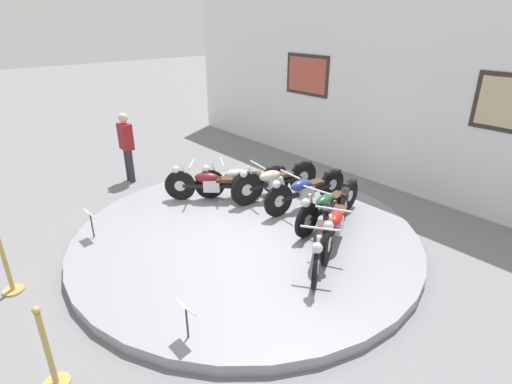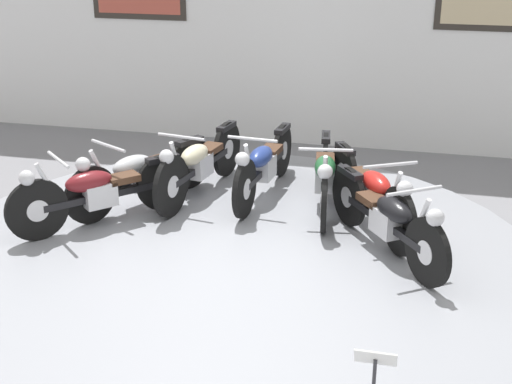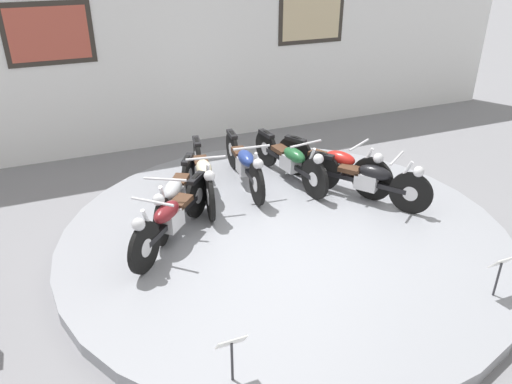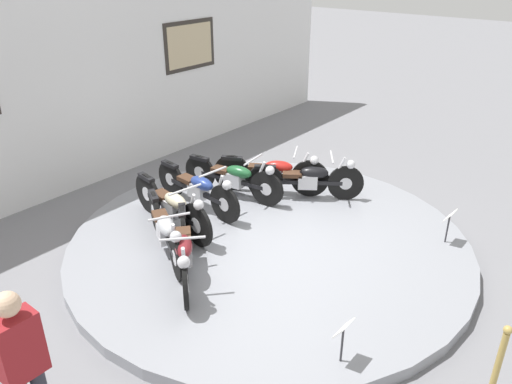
# 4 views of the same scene
# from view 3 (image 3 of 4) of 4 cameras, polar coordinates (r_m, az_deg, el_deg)

# --- Properties ---
(ground_plane) EXTENTS (60.00, 60.00, 0.00)m
(ground_plane) POSITION_cam_3_polar(r_m,az_deg,el_deg) (6.68, 3.26, -5.50)
(ground_plane) COLOR slate
(display_platform) EXTENTS (5.82, 5.82, 0.16)m
(display_platform) POSITION_cam_3_polar(r_m,az_deg,el_deg) (6.63, 3.28, -4.91)
(display_platform) COLOR gray
(display_platform) RESTS_ON ground_plane
(back_wall) EXTENTS (14.00, 0.22, 3.99)m
(back_wall) POSITION_cam_3_polar(r_m,az_deg,el_deg) (9.55, -7.41, 17.35)
(back_wall) COLOR white
(back_wall) RESTS_ON ground_plane
(motorcycle_maroon) EXTENTS (1.37, 1.48, 0.78)m
(motorcycle_maroon) POSITION_cam_3_polar(r_m,az_deg,el_deg) (6.22, -9.68, -2.73)
(motorcycle_maroon) COLOR black
(motorcycle_maroon) RESTS_ON display_platform
(motorcycle_silver) EXTENTS (1.00, 1.73, 0.78)m
(motorcycle_silver) POSITION_cam_3_polar(r_m,az_deg,el_deg) (6.76, -9.20, -0.16)
(motorcycle_silver) COLOR black
(motorcycle_silver) RESTS_ON display_platform
(motorcycle_cream) EXTENTS (0.54, 1.99, 0.80)m
(motorcycle_cream) POSITION_cam_3_polar(r_m,az_deg,el_deg) (7.24, -6.03, 2.16)
(motorcycle_cream) COLOR black
(motorcycle_cream) RESTS_ON display_platform
(motorcycle_blue) EXTENTS (0.54, 1.97, 0.79)m
(motorcycle_blue) POSITION_cam_3_polar(r_m,az_deg,el_deg) (7.58, -1.34, 3.39)
(motorcycle_blue) COLOR black
(motorcycle_blue) RESTS_ON display_platform
(motorcycle_green) EXTENTS (0.54, 1.94, 0.78)m
(motorcycle_green) POSITION_cam_3_polar(r_m,az_deg,el_deg) (7.71, 3.97, 3.72)
(motorcycle_green) COLOR black
(motorcycle_green) RESTS_ON display_platform
(motorcycle_red) EXTENTS (1.00, 1.78, 0.80)m
(motorcycle_red) POSITION_cam_3_polar(r_m,az_deg,el_deg) (7.61, 8.92, 3.24)
(motorcycle_red) COLOR black
(motorcycle_red) RESTS_ON display_platform
(motorcycle_black) EXTENTS (1.18, 1.62, 0.78)m
(motorcycle_black) POSITION_cam_3_polar(r_m,az_deg,el_deg) (7.28, 12.61, 1.58)
(motorcycle_black) COLOR black
(motorcycle_black) RESTS_ON display_platform
(info_placard_front_left) EXTENTS (0.26, 0.11, 0.51)m
(info_placard_front_left) POSITION_cam_3_polar(r_m,az_deg,el_deg) (4.39, -2.80, -17.40)
(info_placard_front_left) COLOR #333338
(info_placard_front_left) RESTS_ON display_platform
(info_placard_front_centre) EXTENTS (0.26, 0.11, 0.51)m
(info_placard_front_centre) POSITION_cam_3_polar(r_m,az_deg,el_deg) (5.85, 26.17, -7.71)
(info_placard_front_centre) COLOR #333338
(info_placard_front_centre) RESTS_ON display_platform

